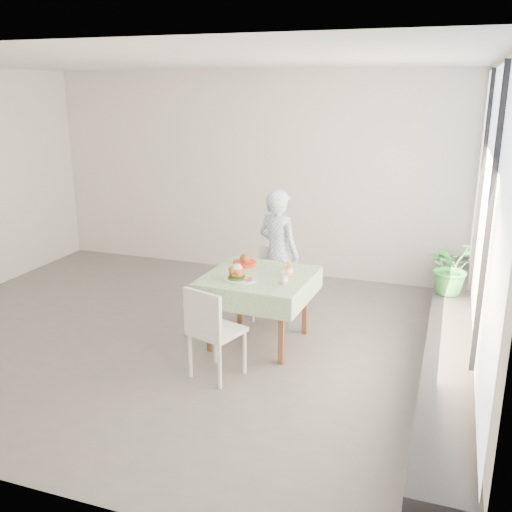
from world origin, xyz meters
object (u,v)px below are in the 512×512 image
at_px(chair_far, 271,297).
at_px(chair_near, 216,349).
at_px(cafe_table, 259,301).
at_px(juice_cup_orange, 288,270).
at_px(diner, 278,254).
at_px(potted_plant, 451,267).
at_px(main_dish, 238,275).

xyz_separation_m(chair_far, chair_near, (-0.05, -1.49, 0.02)).
bearing_deg(cafe_table, juice_cup_orange, 13.93).
bearing_deg(juice_cup_orange, chair_near, -115.38).
distance_m(cafe_table, chair_near, 0.85).
height_order(chair_far, juice_cup_orange, juice_cup_orange).
distance_m(chair_far, diner, 0.51).
distance_m(cafe_table, chair_far, 0.71).
relative_size(chair_near, potted_plant, 1.53).
xyz_separation_m(diner, main_dish, (-0.10, -0.99, 0.05)).
xyz_separation_m(cafe_table, chair_near, (-0.13, -0.82, -0.19)).
bearing_deg(cafe_table, potted_plant, 23.03).
bearing_deg(potted_plant, chair_far, -176.76).
bearing_deg(diner, chair_far, 83.33).
height_order(cafe_table, potted_plant, potted_plant).
bearing_deg(juice_cup_orange, cafe_table, -166.07).
xyz_separation_m(chair_far, juice_cup_orange, (0.37, -0.60, 0.55)).
height_order(chair_near, diner, diner).
bearing_deg(chair_far, diner, 61.79).
bearing_deg(juice_cup_orange, main_dish, -144.29).
distance_m(juice_cup_orange, potted_plant, 1.70).
bearing_deg(potted_plant, main_dish, -152.80).
height_order(diner, main_dish, diner).
relative_size(chair_far, juice_cup_orange, 2.99).
distance_m(cafe_table, juice_cup_orange, 0.45).
relative_size(chair_far, potted_plant, 1.41).
bearing_deg(diner, potted_plant, -157.86).
height_order(cafe_table, chair_far, chair_far).
xyz_separation_m(juice_cup_orange, potted_plant, (1.55, 0.71, -0.02)).
distance_m(chair_far, main_dish, 1.06).
distance_m(cafe_table, main_dish, 0.43).
height_order(cafe_table, diner, diner).
bearing_deg(chair_near, potted_plant, 39.05).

